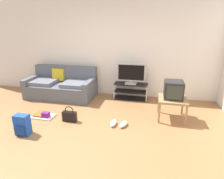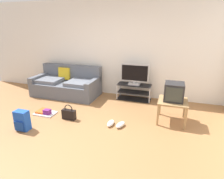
% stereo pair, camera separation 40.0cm
% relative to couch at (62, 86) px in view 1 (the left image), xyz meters
% --- Properties ---
extents(ground_plane, '(9.00, 9.80, 0.02)m').
position_rel_couch_xyz_m(ground_plane, '(1.32, -1.89, -0.32)').
color(ground_plane, olive).
extents(wall_back, '(9.00, 0.10, 2.70)m').
position_rel_couch_xyz_m(wall_back, '(1.32, 0.56, 1.04)').
color(wall_back, silver).
rests_on(wall_back, ground_plane).
extents(couch, '(1.92, 0.95, 0.85)m').
position_rel_couch_xyz_m(couch, '(0.00, 0.00, 0.00)').
color(couch, '#565B66').
rests_on(couch, ground_plane).
extents(tv_stand, '(0.93, 0.37, 0.44)m').
position_rel_couch_xyz_m(tv_stand, '(1.99, 0.23, -0.09)').
color(tv_stand, black).
rests_on(tv_stand, ground_plane).
extents(flat_tv, '(0.76, 0.22, 0.57)m').
position_rel_couch_xyz_m(flat_tv, '(1.99, 0.21, 0.42)').
color(flat_tv, '#B2B2B7').
rests_on(flat_tv, tv_stand).
extents(side_table, '(0.60, 0.60, 0.49)m').
position_rel_couch_xyz_m(side_table, '(3.03, -0.79, 0.11)').
color(side_table, '#9E7A4C').
rests_on(side_table, ground_plane).
extents(crt_tv, '(0.39, 0.40, 0.38)m').
position_rel_couch_xyz_m(crt_tv, '(3.03, -0.77, 0.36)').
color(crt_tv, '#232326').
rests_on(crt_tv, side_table).
extents(backpack, '(0.27, 0.24, 0.40)m').
position_rel_couch_xyz_m(backpack, '(0.23, -2.07, -0.11)').
color(backpack, blue).
rests_on(backpack, ground_plane).
extents(handbag, '(0.31, 0.11, 0.35)m').
position_rel_couch_xyz_m(handbag, '(0.87, -1.40, -0.19)').
color(handbag, black).
rests_on(handbag, ground_plane).
extents(sneakers_pair, '(0.38, 0.30, 0.09)m').
position_rel_couch_xyz_m(sneakers_pair, '(1.94, -1.37, -0.27)').
color(sneakers_pair, white).
rests_on(sneakers_pair, ground_plane).
extents(floor_tray, '(0.49, 0.33, 0.14)m').
position_rel_couch_xyz_m(floor_tray, '(0.19, -1.34, -0.27)').
color(floor_tray, silver).
rests_on(floor_tray, ground_plane).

